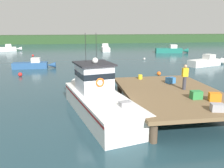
% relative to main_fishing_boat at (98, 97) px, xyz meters
% --- Properties ---
extents(ground_plane, '(200.00, 200.00, 0.00)m').
position_rel_main_fishing_boat_xyz_m(ground_plane, '(-0.07, -0.22, -1.01)').
color(ground_plane, '#23424C').
extents(dock, '(6.00, 9.00, 1.20)m').
position_rel_main_fishing_boat_xyz_m(dock, '(4.73, -0.22, 0.07)').
color(dock, '#4C3D2D').
rests_on(dock, ground).
extents(main_fishing_boat, '(4.31, 9.96, 4.80)m').
position_rel_main_fishing_boat_xyz_m(main_fishing_boat, '(0.00, 0.00, 0.00)').
color(main_fishing_boat, white).
rests_on(main_fishing_boat, ground).
extents(crate_stack_near_edge, '(0.60, 0.45, 0.46)m').
position_rel_main_fishing_boat_xyz_m(crate_stack_near_edge, '(5.40, -1.94, 0.42)').
color(crate_stack_near_edge, '#2D8442').
rests_on(crate_stack_near_edge, dock).
extents(crate_single_by_cleat, '(0.68, 0.56, 0.42)m').
position_rel_main_fishing_boat_xyz_m(crate_single_by_cleat, '(5.47, 1.88, 0.40)').
color(crate_single_by_cleat, '#3370B2').
rests_on(crate_single_by_cleat, dock).
extents(crate_stack_mid_dock, '(0.70, 0.60, 0.45)m').
position_rel_main_fishing_boat_xyz_m(crate_stack_mid_dock, '(6.21, -2.45, 0.42)').
color(crate_stack_mid_dock, orange).
rests_on(crate_stack_mid_dock, dock).
extents(crate_single_far, '(0.69, 0.57, 0.37)m').
position_rel_main_fishing_boat_xyz_m(crate_single_far, '(5.42, -3.95, 0.38)').
color(crate_single_far, '#9E9EA3').
rests_on(crate_single_far, dock).
extents(bait_bucket, '(0.32, 0.32, 0.34)m').
position_rel_main_fishing_boat_xyz_m(bait_bucket, '(3.68, 3.50, 0.36)').
color(bait_bucket, yellow).
rests_on(bait_bucket, dock).
extents(deckhand_by_the_boat, '(0.36, 0.22, 1.63)m').
position_rel_main_fishing_boat_xyz_m(deckhand_by_the_boat, '(5.63, 0.05, 1.05)').
color(deckhand_by_the_boat, '#383842').
rests_on(deckhand_by_the_boat, dock).
extents(moored_boat_outer_mooring, '(5.98, 3.09, 1.51)m').
position_rel_main_fishing_boat_xyz_m(moored_boat_outer_mooring, '(16.16, 15.20, -0.49)').
color(moored_boat_outer_mooring, white).
rests_on(moored_boat_outer_mooring, ground).
extents(moored_boat_mid_harbor, '(5.78, 2.83, 1.45)m').
position_rel_main_fishing_boat_xyz_m(moored_boat_mid_harbor, '(-15.39, 39.03, -0.51)').
color(moored_boat_mid_harbor, white).
rests_on(moored_boat_mid_harbor, ground).
extents(moored_boat_far_right, '(1.74, 6.06, 1.53)m').
position_rel_main_fishing_boat_xyz_m(moored_boat_far_right, '(5.25, 36.25, -0.48)').
color(moored_boat_far_right, silver).
rests_on(moored_boat_far_right, ground).
extents(moored_boat_off_the_point, '(6.44, 2.50, 1.61)m').
position_rel_main_fishing_boat_xyz_m(moored_boat_off_the_point, '(17.59, 30.58, -0.45)').
color(moored_boat_off_the_point, '#196B5B').
rests_on(moored_boat_off_the_point, ground).
extents(moored_boat_near_channel, '(5.22, 1.34, 1.33)m').
position_rel_main_fishing_boat_xyz_m(moored_boat_near_channel, '(-6.46, 16.73, -0.55)').
color(moored_boat_near_channel, '#285184').
rests_on(moored_boat_near_channel, ground).
extents(mooring_buoy_channel_marker, '(0.42, 0.42, 0.42)m').
position_rel_main_fishing_boat_xyz_m(mooring_buoy_channel_marker, '(-7.05, 11.87, -0.80)').
color(mooring_buoy_channel_marker, red).
rests_on(mooring_buoy_channel_marker, ground).
extents(mooring_buoy_outer, '(0.34, 0.34, 0.34)m').
position_rel_main_fishing_boat_xyz_m(mooring_buoy_outer, '(9.53, 21.82, -0.84)').
color(mooring_buoy_outer, silver).
rests_on(mooring_buoy_outer, ground).
extents(mooring_buoy_spare_mooring, '(0.35, 0.35, 0.35)m').
position_rel_main_fishing_boat_xyz_m(mooring_buoy_spare_mooring, '(-8.47, 28.88, -0.83)').
color(mooring_buoy_spare_mooring, red).
rests_on(mooring_buoy_spare_mooring, ground).
extents(mooring_buoy_inshore, '(0.45, 0.45, 0.45)m').
position_rel_main_fishing_boat_xyz_m(mooring_buoy_inshore, '(7.59, 9.96, -0.78)').
color(mooring_buoy_inshore, '#EA5B19').
rests_on(mooring_buoy_inshore, ground).
extents(far_shoreline, '(120.00, 8.00, 2.40)m').
position_rel_main_fishing_boat_xyz_m(far_shoreline, '(-0.07, 61.78, 0.19)').
color(far_shoreline, '#284723').
rests_on(far_shoreline, ground).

